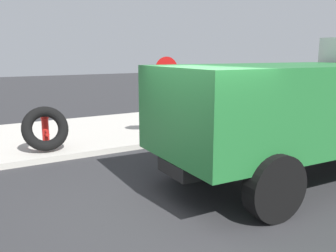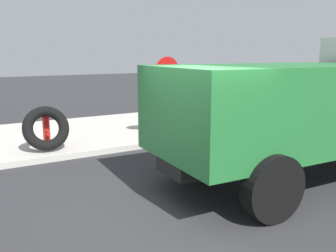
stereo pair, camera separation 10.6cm
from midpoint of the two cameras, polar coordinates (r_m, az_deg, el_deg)
ground_plane at (r=6.14m, az=0.51°, el=-13.88°), size 80.00×80.00×0.00m
sidewalk_curb at (r=11.89m, az=-15.86°, el=-1.43°), size 36.00×5.00×0.15m
fire_hydrant at (r=10.26m, az=-18.30°, el=-0.43°), size 0.21×0.47×0.89m
loose_tire at (r=9.75m, az=-18.33°, el=-0.34°), size 1.21×0.76×1.18m
stop_sign at (r=10.62m, az=0.15°, el=6.96°), size 0.76×0.08×2.38m
dump_truck_green at (r=8.37m, az=23.37°, el=3.52°), size 7.11×3.07×3.00m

